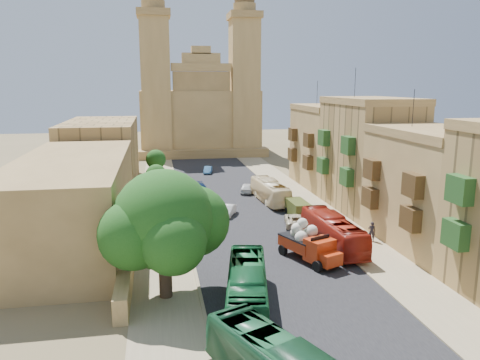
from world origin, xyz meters
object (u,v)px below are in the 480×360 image
object	(u,v)px
car_cream	(295,220)
pedestrian_a	(372,231)
red_truck	(309,243)
car_blue_a	(212,230)
olive_pickup	(298,209)
car_white_a	(228,210)
pedestrian_c	(342,237)
street_tree_b	(157,193)
car_blue_b	(208,170)
bus_green_north	(247,288)
car_white_b	(247,188)
ficus_tree	(165,223)
car_dkblue	(201,187)
church	(199,111)
street_tree_a	(157,225)
bus_cream_east	(270,191)
bus_red_east	(333,232)
street_tree_c	(156,175)
street_tree_d	(156,160)

from	to	relation	value
car_cream	pedestrian_a	xyz separation A→B (m)	(6.00, -6.36, 0.33)
red_truck	car_blue_a	distance (m)	11.52
olive_pickup	car_cream	bearing A→B (deg)	-111.74
car_white_a	pedestrian_c	world-z (taller)	pedestrian_c
street_tree_b	car_blue_b	bearing A→B (deg)	72.37
street_tree_b	bus_green_north	world-z (taller)	street_tree_b
street_tree_b	pedestrian_a	world-z (taller)	street_tree_b
street_tree_b	car_blue_a	world-z (taller)	street_tree_b
car_white_b	pedestrian_c	world-z (taller)	pedestrian_c
ficus_tree	car_dkblue	bearing A→B (deg)	80.48
church	car_white_a	bearing A→B (deg)	-91.82
olive_pickup	car_blue_b	distance (m)	30.22
car_white_b	pedestrian_c	size ratio (longest dim) A/B	2.34
street_tree_a	pedestrian_a	size ratio (longest dim) A/B	2.34
red_truck	car_white_a	size ratio (longest dim) A/B	1.76
olive_pickup	pedestrian_a	bearing A→B (deg)	-65.18
street_tree_b	bus_cream_east	distance (m)	16.13
bus_green_north	pedestrian_a	world-z (taller)	bus_green_north
car_white_a	pedestrian_a	distance (m)	17.27
bus_green_north	car_blue_a	xyz separation A→B (m)	(-0.51, 16.54, -0.96)
car_cream	pedestrian_a	distance (m)	8.75
church	car_white_b	world-z (taller)	church
bus_red_east	bus_green_north	bearing A→B (deg)	44.22
car_white_b	pedestrian_a	bearing A→B (deg)	124.95
bus_green_north	street_tree_c	bearing A→B (deg)	110.80
street_tree_a	street_tree_d	size ratio (longest dim) A/B	0.93
bus_cream_east	pedestrian_c	world-z (taller)	bus_cream_east
car_dkblue	church	bearing A→B (deg)	78.62
bus_cream_east	car_white_b	world-z (taller)	bus_cream_east
bus_green_north	bus_cream_east	xyz separation A→B (m)	(8.79, 29.18, -0.09)
car_dkblue	pedestrian_c	bearing A→B (deg)	-73.19
church	car_blue_a	size ratio (longest dim) A/B	10.60
church	street_tree_d	distance (m)	32.79
bus_red_east	street_tree_a	bearing A→B (deg)	-2.09
street_tree_a	car_white_b	size ratio (longest dim) A/B	1.12
car_blue_a	car_blue_b	world-z (taller)	car_blue_b
pedestrian_a	pedestrian_c	size ratio (longest dim) A/B	1.12
bus_red_east	pedestrian_c	size ratio (longest dim) A/B	6.20
car_blue_b	pedestrian_c	size ratio (longest dim) A/B	2.04
car_white_a	pedestrian_c	size ratio (longest dim) A/B	2.13
street_tree_d	olive_pickup	xyz separation A→B (m)	(16.42, -25.11, -2.44)
street_tree_b	car_white_a	world-z (taller)	street_tree_b
church	olive_pickup	size ratio (longest dim) A/B	8.06
street_tree_b	car_white_a	distance (m)	8.71
red_truck	bus_cream_east	bearing A→B (deg)	85.51
red_truck	car_white_b	bearing A→B (deg)	90.67
car_blue_a	pedestrian_a	xyz separation A→B (m)	(15.51, -4.56, 0.41)
street_tree_a	car_blue_b	size ratio (longest dim) A/B	1.28
street_tree_c	car_white_a	world-z (taller)	street_tree_c
bus_cream_east	car_white_a	distance (m)	8.57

